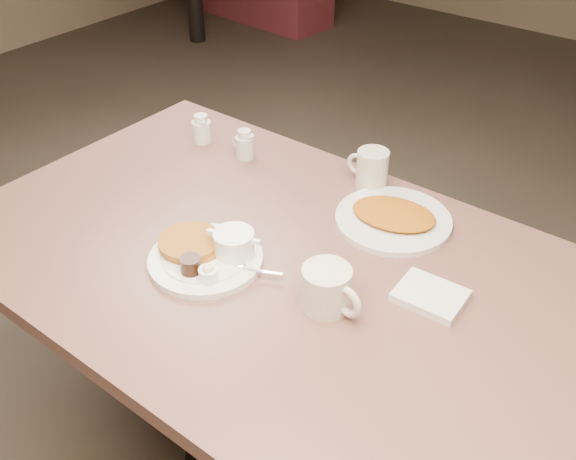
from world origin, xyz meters
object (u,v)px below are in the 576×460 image
Objects in this scene: creamer_right at (202,129)px; hash_plate at (393,218)px; creamer_left at (245,145)px; coffee_mug_near at (328,288)px; main_plate at (209,252)px; coffee_mug_far at (371,169)px; diner_table at (283,317)px.

creamer_right reaches higher than hash_plate.
creamer_right is (-0.15, -0.01, -0.00)m from creamer_left.
creamer_right is (-0.67, 0.35, -0.01)m from coffee_mug_near.
creamer_right reaches higher than main_plate.
creamer_left is (-0.35, -0.08, -0.01)m from coffee_mug_far.
diner_table is at bearing 159.53° from coffee_mug_near.
coffee_mug_near is at bearing -68.51° from coffee_mug_far.
main_plate is 0.44m from hash_plate.
coffee_mug_near is 0.63m from creamer_left.
creamer_right is (-0.50, -0.09, -0.01)m from coffee_mug_far.
diner_table is 0.62m from creamer_right.
coffee_mug_near is 0.76m from creamer_right.
creamer_left is at bearing 1.93° from creamer_right.
coffee_mug_near is 0.33m from hash_plate.
creamer_left is at bearing 140.89° from diner_table.
hash_plate is at bearing 66.64° from diner_table.
hash_plate is (0.24, 0.37, -0.01)m from main_plate.
hash_plate is (0.63, -0.02, -0.02)m from creamer_right.
creamer_right is at bearing -178.07° from creamer_left.
creamer_right is at bearing 135.43° from main_plate.
hash_plate is at bearing 56.73° from main_plate.
creamer_right is 0.25× the size of hash_plate.
creamer_right is (-0.51, 0.29, 0.21)m from diner_table.
hash_plate is at bearing -2.68° from creamer_left.
coffee_mug_near is at bearing -34.14° from creamer_left.
diner_table is 0.35m from hash_plate.
main_plate reaches higher than diner_table.
coffee_mug_far reaches higher than coffee_mug_near.
creamer_left is 0.25× the size of hash_plate.
creamer_left is 0.48m from hash_plate.
coffee_mug_near is (0.16, -0.06, 0.22)m from diner_table.
coffee_mug_far reaches higher than main_plate.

